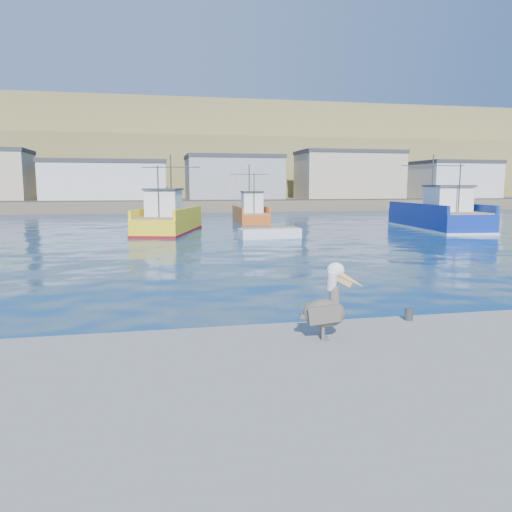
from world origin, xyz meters
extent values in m
plane|color=#072451|center=(0.00, 0.00, 0.00)|extent=(260.00, 260.00, 0.00)
cube|color=gray|center=(0.00, -9.00, 0.25)|extent=(70.00, 12.00, 0.50)
cylinder|color=#4C4C4C|center=(3.00, -3.40, 0.65)|extent=(0.20, 0.20, 0.30)
cube|color=brown|center=(0.00, 72.00, 0.80)|extent=(160.00, 30.00, 1.60)
cube|color=brown|center=(0.00, 98.00, 6.00)|extent=(180.00, 40.00, 14.00)
cube|color=brown|center=(0.00, 118.00, 11.00)|extent=(200.00, 40.00, 24.00)
cube|color=#2D2D2D|center=(0.00, 61.00, 1.65)|extent=(150.00, 5.00, 0.10)
cube|color=silver|center=(-10.00, 67.00, 4.35)|extent=(18.00, 11.00, 5.50)
cube|color=#333338|center=(-10.00, 67.00, 7.40)|extent=(18.36, 11.22, 0.60)
cube|color=gray|center=(10.00, 67.00, 4.85)|extent=(15.00, 10.00, 6.50)
cube|color=#333338|center=(10.00, 67.00, 8.40)|extent=(15.30, 10.20, 0.60)
cube|color=tan|center=(30.00, 67.00, 5.35)|extent=(17.00, 9.00, 7.50)
cube|color=#333338|center=(30.00, 67.00, 9.40)|extent=(17.34, 9.18, 0.60)
cube|color=silver|center=(50.00, 67.00, 4.60)|extent=(13.00, 10.00, 6.00)
cube|color=#333338|center=(50.00, 67.00, 7.90)|extent=(13.26, 10.20, 0.60)
cube|color=yellow|center=(-1.77, 27.25, 0.66)|extent=(6.14, 10.65, 1.31)
cube|color=yellow|center=(-0.20, 26.79, 1.66)|extent=(2.93, 9.55, 0.70)
cube|color=yellow|center=(-3.34, 27.70, 1.66)|extent=(2.93, 9.55, 0.70)
cube|color=maroon|center=(-1.77, 27.25, 0.05)|extent=(6.26, 10.86, 0.25)
cube|color=#8C7251|center=(-1.77, 27.25, 1.36)|extent=(5.76, 10.19, 0.10)
cube|color=white|center=(-2.19, 25.79, 2.41)|extent=(3.04, 3.10, 2.00)
cube|color=#333338|center=(-2.19, 25.79, 3.51)|extent=(3.29, 3.43, 0.15)
cylinder|color=#4C4C4C|center=(-1.49, 28.22, 3.81)|extent=(0.15, 0.15, 5.00)
cylinder|color=#4C4C4C|center=(-2.61, 24.34, 3.31)|extent=(0.12, 0.12, 4.00)
cylinder|color=#4C4C4C|center=(-1.49, 28.22, 5.31)|extent=(4.71, 1.43, 0.08)
cube|color=navy|center=(21.56, 25.68, 0.78)|extent=(5.36, 12.41, 1.57)
cube|color=navy|center=(23.54, 25.49, 1.92)|extent=(1.38, 11.79, 0.70)
cube|color=navy|center=(19.59, 25.87, 1.92)|extent=(1.38, 11.79, 0.70)
cube|color=silver|center=(21.56, 25.68, 0.05)|extent=(5.46, 12.66, 0.25)
cube|color=#8C7251|center=(21.56, 25.68, 1.62)|extent=(4.98, 11.90, 0.10)
cube|color=white|center=(21.39, 23.88, 2.67)|extent=(3.23, 3.28, 2.00)
cube|color=#333338|center=(21.39, 23.88, 3.77)|extent=(3.47, 3.66, 0.15)
cylinder|color=#4C4C4C|center=(21.68, 26.88, 4.07)|extent=(0.13, 0.13, 5.00)
cylinder|color=#4C4C4C|center=(21.21, 22.08, 3.57)|extent=(0.11, 0.11, 4.00)
cylinder|color=#4C4C4C|center=(21.68, 26.88, 5.57)|extent=(5.89, 0.65, 0.08)
cube|color=#C8541A|center=(6.88, 36.60, 0.49)|extent=(3.07, 7.62, 0.98)
cube|color=#C8541A|center=(8.21, 36.56, 1.33)|extent=(0.41, 7.38, 0.70)
cube|color=#C8541A|center=(5.55, 36.64, 1.33)|extent=(0.41, 7.38, 0.70)
cube|color=#8C7251|center=(6.88, 36.60, 1.03)|extent=(2.83, 7.31, 0.10)
cube|color=white|center=(6.84, 35.47, 2.08)|extent=(2.04, 1.95, 2.00)
cube|color=#333338|center=(6.84, 35.47, 3.18)|extent=(2.18, 2.18, 0.15)
cylinder|color=#4C4C4C|center=(6.90, 37.35, 3.48)|extent=(0.12, 0.12, 5.00)
cylinder|color=#4C4C4C|center=(6.81, 34.34, 2.98)|extent=(0.10, 0.10, 4.00)
cylinder|color=#4C4C4C|center=(6.90, 37.35, 4.98)|extent=(3.95, 0.21, 0.08)
cube|color=silver|center=(5.23, 20.89, 0.28)|extent=(4.51, 1.86, 0.88)
cube|color=#8C7251|center=(5.23, 20.89, 0.75)|extent=(4.05, 1.50, 0.09)
cube|color=silver|center=(31.65, 36.08, 0.23)|extent=(3.04, 3.87, 0.75)
cube|color=#8C7251|center=(31.65, 36.08, 0.63)|extent=(2.61, 3.41, 0.07)
cylinder|color=#595451|center=(0.41, -4.51, 0.66)|extent=(0.08, 0.08, 0.31)
cube|color=#595451|center=(0.46, -4.52, 0.51)|extent=(0.18, 0.16, 0.02)
cylinder|color=#595451|center=(0.45, -4.31, 0.66)|extent=(0.08, 0.08, 0.31)
cube|color=#595451|center=(0.50, -4.32, 0.51)|extent=(0.18, 0.16, 0.02)
ellipsoid|color=#38332D|center=(0.45, -4.41, 1.07)|extent=(1.00, 0.71, 0.63)
cube|color=#38332D|center=(0.38, -4.65, 1.10)|extent=(0.70, 0.21, 0.46)
cube|color=#38332D|center=(0.47, -4.17, 1.10)|extent=(0.70, 0.21, 0.46)
cube|color=#38332D|center=(0.06, -4.34, 1.00)|extent=(0.27, 0.21, 0.13)
cylinder|color=#38332D|center=(0.66, -4.46, 1.41)|extent=(0.27, 0.36, 0.50)
cylinder|color=white|center=(0.61, -4.44, 1.78)|extent=(0.26, 0.35, 0.47)
ellipsoid|color=white|center=(0.68, -4.46, 2.01)|extent=(0.42, 0.35, 0.31)
cone|color=gold|center=(0.96, -4.51, 1.81)|extent=(0.65, 0.28, 0.43)
cube|color=tan|center=(0.85, -4.49, 1.77)|extent=(0.38, 0.13, 0.27)
camera|label=1|loc=(-3.07, -14.26, 3.76)|focal=35.00mm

